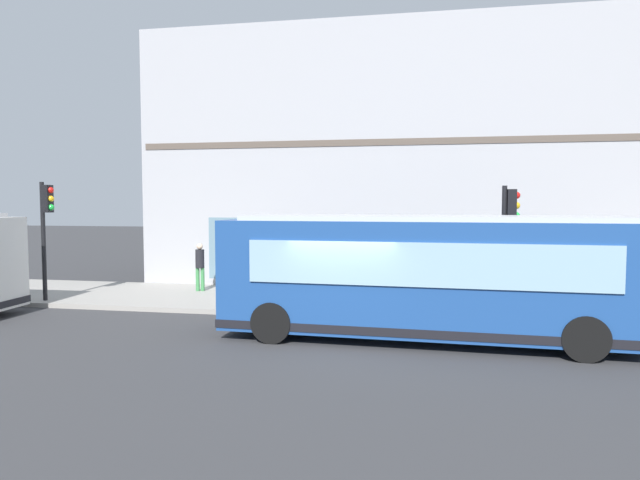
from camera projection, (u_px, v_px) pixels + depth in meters
name	position (u px, v px, depth m)	size (l,w,h in m)	color
ground	(345.00, 342.00, 13.74)	(120.00, 120.00, 0.00)	#38383A
sidewalk_curb	(367.00, 303.00, 18.71)	(4.96, 40.00, 0.15)	#9E9991
building_corner	(383.00, 163.00, 24.33)	(7.25, 18.62, 10.18)	#A8A8AD
city_bus_nearside	(426.00, 277.00, 13.86)	(2.96, 10.14, 3.07)	#1E478C
traffic_light_near_corner	(509.00, 226.00, 15.73)	(0.32, 0.49, 3.71)	black
traffic_light_down_block	(46.00, 218.00, 18.55)	(0.32, 0.49, 3.91)	black
fire_hydrant	(554.00, 289.00, 18.73)	(0.35, 0.35, 0.74)	yellow
pedestrian_by_light_pole	(200.00, 263.00, 20.67)	(0.32, 0.32, 1.75)	#3F8C4C
pedestrian_near_building_entrance	(460.00, 274.00, 18.60)	(0.32, 0.32, 1.58)	#8C3F8C
newspaper_vending_box	(321.00, 281.00, 20.04)	(0.44, 0.42, 0.90)	#263F99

